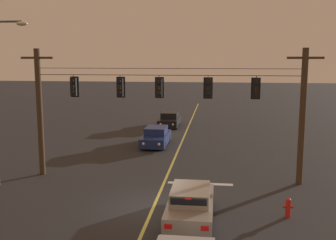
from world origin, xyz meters
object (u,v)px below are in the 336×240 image
object	(u,v)px
traffic_light_left_inner	(120,87)
traffic_light_centre	(159,88)
car_waiting_near_lane	(190,205)
traffic_light_right_inner	(208,88)
fire_hydrant	(288,207)
car_oncoming_trailing	(170,120)
traffic_light_rightmost	(256,89)
traffic_light_leftmost	(74,87)
car_oncoming_lead	(156,137)

from	to	relation	value
traffic_light_left_inner	traffic_light_centre	size ratio (longest dim) A/B	1.00
traffic_light_centre	car_waiting_near_lane	distance (m)	7.17
traffic_light_right_inner	fire_hydrant	xyz separation A→B (m)	(3.47, -4.59, -4.52)
traffic_light_left_inner	car_oncoming_trailing	bearing A→B (deg)	87.75
traffic_light_rightmost	car_waiting_near_lane	xyz separation A→B (m)	(-2.94, -5.34, -4.32)
car_waiting_near_lane	fire_hydrant	distance (m)	4.05
traffic_light_leftmost	car_waiting_near_lane	world-z (taller)	traffic_light_leftmost
traffic_light_right_inner	traffic_light_rightmost	bearing A→B (deg)	0.00
traffic_light_leftmost	traffic_light_rightmost	bearing A→B (deg)	0.00
car_waiting_near_lane	traffic_light_leftmost	bearing A→B (deg)	141.59
traffic_light_leftmost	fire_hydrant	xyz separation A→B (m)	(10.70, -4.59, -4.52)
car_oncoming_lead	traffic_light_right_inner	bearing A→B (deg)	-64.01
traffic_light_centre	fire_hydrant	bearing A→B (deg)	-37.27
traffic_light_left_inner	traffic_light_centre	xyz separation A→B (m)	(2.09, 0.00, 0.00)
car_waiting_near_lane	car_oncoming_lead	xyz separation A→B (m)	(-3.53, 13.61, -0.00)
traffic_light_leftmost	car_oncoming_lead	xyz separation A→B (m)	(3.19, 8.28, -4.32)
traffic_light_left_inner	traffic_light_leftmost	bearing A→B (deg)	180.00
traffic_light_centre	car_oncoming_trailing	world-z (taller)	traffic_light_centre
traffic_light_rightmost	car_oncoming_trailing	world-z (taller)	traffic_light_rightmost
car_waiting_near_lane	fire_hydrant	world-z (taller)	car_waiting_near_lane
traffic_light_rightmost	fire_hydrant	size ratio (longest dim) A/B	1.45
fire_hydrant	car_oncoming_lead	bearing A→B (deg)	120.26
traffic_light_left_inner	car_oncoming_lead	size ratio (longest dim) A/B	0.28
traffic_light_leftmost	traffic_light_centre	size ratio (longest dim) A/B	1.00
traffic_light_centre	traffic_light_right_inner	size ratio (longest dim) A/B	1.00
traffic_light_left_inner	car_oncoming_lead	xyz separation A→B (m)	(0.62, 8.28, -4.32)
traffic_light_right_inner	car_waiting_near_lane	bearing A→B (deg)	-95.35
car_oncoming_lead	fire_hydrant	size ratio (longest dim) A/B	5.26
traffic_light_rightmost	car_oncoming_lead	world-z (taller)	traffic_light_rightmost
traffic_light_left_inner	traffic_light_rightmost	xyz separation A→B (m)	(7.10, 0.00, 0.00)
traffic_light_leftmost	car_oncoming_lead	distance (m)	9.87
traffic_light_left_inner	car_waiting_near_lane	world-z (taller)	traffic_light_left_inner
traffic_light_leftmost	car_oncoming_lead	size ratio (longest dim) A/B	0.28
traffic_light_right_inner	car_oncoming_trailing	xyz separation A→B (m)	(-4.00, 16.59, -4.32)
fire_hydrant	traffic_light_rightmost	bearing A→B (deg)	102.64
car_waiting_near_lane	car_oncoming_lead	distance (m)	14.06
traffic_light_rightmost	car_oncoming_lead	xyz separation A→B (m)	(-6.48, 8.28, -4.32)
traffic_light_rightmost	car_oncoming_trailing	bearing A→B (deg)	111.24
traffic_light_left_inner	car_oncoming_trailing	size ratio (longest dim) A/B	0.28
traffic_light_leftmost	fire_hydrant	world-z (taller)	traffic_light_leftmost
traffic_light_leftmost	traffic_light_left_inner	world-z (taller)	same
car_oncoming_lead	car_oncoming_trailing	xyz separation A→B (m)	(0.03, 8.31, 0.00)
traffic_light_leftmost	car_oncoming_trailing	xyz separation A→B (m)	(3.22, 16.59, -4.32)
traffic_light_leftmost	car_oncoming_trailing	bearing A→B (deg)	79.00
traffic_light_left_inner	traffic_light_right_inner	xyz separation A→B (m)	(4.66, 0.00, 0.00)
car_oncoming_lead	traffic_light_leftmost	bearing A→B (deg)	-111.10
traffic_light_right_inner	car_oncoming_lead	xyz separation A→B (m)	(-4.03, 8.28, -4.32)
car_oncoming_lead	traffic_light_rightmost	bearing A→B (deg)	-51.95
traffic_light_leftmost	traffic_light_right_inner	world-z (taller)	same
traffic_light_centre	car_oncoming_lead	xyz separation A→B (m)	(-1.47, 8.28, -4.32)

